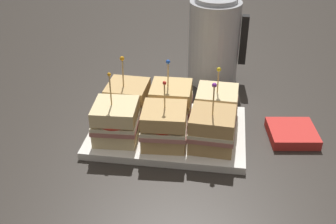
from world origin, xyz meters
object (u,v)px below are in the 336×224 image
sandwich_front_left (116,122)px  sandwich_back_center (170,102)px  sandwich_front_center (166,126)px  sandwich_back_right (217,106)px  sandwich_back_left (128,99)px  serving_platter (168,132)px  kettle_steel (214,41)px  napkin_stack (292,133)px  sandwich_front_right (212,129)px

sandwich_front_left → sandwich_back_center: 0.15m
sandwich_back_center → sandwich_front_center: bearing=-87.5°
sandwich_front_left → sandwich_back_right: (0.22, 0.11, -0.00)m
sandwich_back_right → sandwich_back_center: bearing=-179.7°
sandwich_back_left → sandwich_back_right: 0.22m
sandwich_front_left → sandwich_front_center: 0.11m
serving_platter → sandwich_front_center: size_ratio=2.39×
serving_platter → sandwich_back_center: (-0.00, 0.05, 0.05)m
serving_platter → sandwich_back_left: size_ratio=2.27×
sandwich_front_left → kettle_steel: kettle_steel is taller
sandwich_back_right → kettle_steel: size_ratio=0.55×
sandwich_back_left → kettle_steel: 0.33m
napkin_stack → sandwich_front_center: bearing=-163.2°
sandwich_front_right → sandwich_back_right: size_ratio=1.09×
sandwich_front_center → sandwich_back_left: sandwich_back_left is taller
sandwich_front_center → sandwich_back_left: bearing=135.3°
serving_platter → sandwich_back_left: bearing=154.3°
sandwich_front_right → sandwich_back_left: (-0.22, 0.11, 0.00)m
serving_platter → sandwich_back_center: bearing=92.2°
sandwich_back_left → kettle_steel: bearing=53.0°
sandwich_front_center → sandwich_back_center: sandwich_back_center is taller
serving_platter → napkin_stack: 0.30m
sandwich_back_center → kettle_steel: kettle_steel is taller
serving_platter → sandwich_front_left: size_ratio=2.20×
sandwich_back_left → napkin_stack: sandwich_back_left is taller
serving_platter → kettle_steel: 0.35m
sandwich_back_right → sandwich_front_center: bearing=-134.8°
sandwich_front_right → napkin_stack: bearing=23.9°
sandwich_front_right → kettle_steel: (-0.02, 0.37, 0.06)m
serving_platter → sandwich_front_left: bearing=-153.9°
sandwich_front_right → napkin_stack: 0.21m
sandwich_front_left → kettle_steel: 0.43m
sandwich_front_left → kettle_steel: bearing=61.4°
sandwich_back_center → sandwich_back_right: 0.11m
sandwich_front_center → sandwich_back_center: (-0.00, 0.11, 0.00)m
sandwich_front_center → sandwich_front_right: bearing=2.7°
serving_platter → sandwich_front_left: 0.14m
sandwich_back_left → napkin_stack: (0.40, -0.02, -0.05)m
sandwich_back_right → napkin_stack: (0.18, -0.02, -0.05)m
sandwich_front_left → sandwich_back_right: size_ratio=1.12×
sandwich_back_left → sandwich_back_center: (0.11, -0.00, 0.00)m
sandwich_front_left → sandwich_front_right: (0.22, 0.00, -0.00)m
sandwich_back_center → sandwich_back_right: (0.11, 0.00, -0.00)m
kettle_steel → sandwich_back_left: bearing=-127.0°
sandwich_front_right → sandwich_back_left: size_ratio=1.00×
serving_platter → kettle_steel: size_ratio=1.36×
sandwich_front_center → napkin_stack: 0.31m
sandwich_front_center → sandwich_back_right: (0.11, 0.11, -0.00)m
sandwich_back_right → sandwich_front_left: bearing=-154.5°
sandwich_back_left → sandwich_back_right: (0.22, -0.00, -0.00)m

